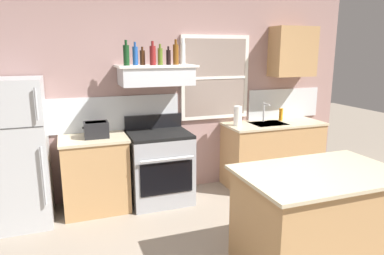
% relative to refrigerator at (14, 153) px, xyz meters
% --- Properties ---
extents(back_wall, '(5.40, 0.11, 2.70)m').
position_rel_refrigerator_xyz_m(back_wall, '(1.93, 0.39, 0.54)').
color(back_wall, gray).
rests_on(back_wall, ground_plane).
extents(refrigerator, '(0.70, 0.72, 1.64)m').
position_rel_refrigerator_xyz_m(refrigerator, '(0.00, 0.00, 0.00)').
color(refrigerator, '#B7BABC').
rests_on(refrigerator, ground_plane).
extents(counter_left_of_stove, '(0.79, 0.63, 0.91)m').
position_rel_refrigerator_xyz_m(counter_left_of_stove, '(0.85, 0.06, -0.36)').
color(counter_left_of_stove, tan).
rests_on(counter_left_of_stove, ground_plane).
extents(toaster, '(0.30, 0.20, 0.19)m').
position_rel_refrigerator_xyz_m(toaster, '(0.89, 0.03, 0.19)').
color(toaster, black).
rests_on(toaster, counter_left_of_stove).
extents(stove_range, '(0.76, 0.69, 1.09)m').
position_rel_refrigerator_xyz_m(stove_range, '(1.65, 0.02, -0.35)').
color(stove_range, '#9EA0A5').
rests_on(stove_range, ground_plane).
extents(range_hood_shelf, '(0.96, 0.52, 0.24)m').
position_rel_refrigerator_xyz_m(range_hood_shelf, '(1.65, 0.12, 0.81)').
color(range_hood_shelf, silver).
extents(bottle_dark_green_wine, '(0.07, 0.07, 0.30)m').
position_rel_refrigerator_xyz_m(bottle_dark_green_wine, '(1.29, 0.08, 1.05)').
color(bottle_dark_green_wine, '#143819').
rests_on(bottle_dark_green_wine, range_hood_shelf).
extents(bottle_blue_liqueur, '(0.07, 0.07, 0.27)m').
position_rel_refrigerator_xyz_m(bottle_blue_liqueur, '(1.40, 0.13, 1.04)').
color(bottle_blue_liqueur, '#1E478C').
rests_on(bottle_blue_liqueur, range_hood_shelf).
extents(bottle_brown_stout, '(0.06, 0.06, 0.22)m').
position_rel_refrigerator_xyz_m(bottle_brown_stout, '(1.49, 0.13, 1.02)').
color(bottle_brown_stout, '#381E0F').
rests_on(bottle_brown_stout, range_hood_shelf).
extents(bottle_red_label_wine, '(0.07, 0.07, 0.28)m').
position_rel_refrigerator_xyz_m(bottle_red_label_wine, '(1.60, 0.07, 1.05)').
color(bottle_red_label_wine, maroon).
rests_on(bottle_red_label_wine, range_hood_shelf).
extents(bottle_olive_oil_square, '(0.06, 0.06, 0.25)m').
position_rel_refrigerator_xyz_m(bottle_olive_oil_square, '(1.70, 0.07, 1.03)').
color(bottle_olive_oil_square, '#4C601E').
rests_on(bottle_olive_oil_square, range_hood_shelf).
extents(bottle_balsamic_dark, '(0.06, 0.06, 0.22)m').
position_rel_refrigerator_xyz_m(bottle_balsamic_dark, '(1.81, 0.09, 1.02)').
color(bottle_balsamic_dark, black).
rests_on(bottle_balsamic_dark, range_hood_shelf).
extents(bottle_amber_wine, '(0.07, 0.07, 0.31)m').
position_rel_refrigerator_xyz_m(bottle_amber_wine, '(1.91, 0.11, 1.06)').
color(bottle_amber_wine, brown).
rests_on(bottle_amber_wine, range_hood_shelf).
extents(bottle_clear_tall, '(0.06, 0.06, 0.33)m').
position_rel_refrigerator_xyz_m(bottle_clear_tall, '(2.01, 0.14, 1.06)').
color(bottle_clear_tall, silver).
rests_on(bottle_clear_tall, range_hood_shelf).
extents(counter_right_with_sink, '(1.43, 0.63, 0.91)m').
position_rel_refrigerator_xyz_m(counter_right_with_sink, '(3.35, 0.06, -0.36)').
color(counter_right_with_sink, tan).
rests_on(counter_right_with_sink, ground_plane).
extents(sink_faucet, '(0.03, 0.17, 0.28)m').
position_rel_refrigerator_xyz_m(sink_faucet, '(3.25, 0.16, 0.27)').
color(sink_faucet, silver).
rests_on(sink_faucet, counter_right_with_sink).
extents(paper_towel_roll, '(0.11, 0.11, 0.27)m').
position_rel_refrigerator_xyz_m(paper_towel_roll, '(2.77, 0.06, 0.23)').
color(paper_towel_roll, white).
rests_on(paper_towel_roll, counter_right_with_sink).
extents(dish_soap_bottle, '(0.06, 0.06, 0.18)m').
position_rel_refrigerator_xyz_m(dish_soap_bottle, '(3.53, 0.16, 0.18)').
color(dish_soap_bottle, orange).
rests_on(dish_soap_bottle, counter_right_with_sink).
extents(kitchen_island, '(1.40, 0.90, 0.91)m').
position_rel_refrigerator_xyz_m(kitchen_island, '(2.59, -1.85, -0.36)').
color(kitchen_island, tan).
rests_on(kitchen_island, ground_plane).
extents(upper_cabinet_right, '(0.64, 0.32, 0.70)m').
position_rel_refrigerator_xyz_m(upper_cabinet_right, '(3.70, 0.20, 1.08)').
color(upper_cabinet_right, tan).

